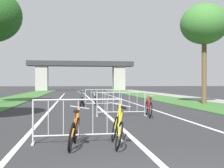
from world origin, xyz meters
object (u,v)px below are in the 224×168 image
(crowd_barrier_third, at_px, (103,98))
(bicycle_red_1, at_px, (149,108))
(bicycle_silver_0, at_px, (81,101))
(bicycle_white_2, at_px, (95,100))
(bicycle_teal_3, at_px, (82,100))
(bicycle_yellow_5, at_px, (117,130))
(tree_right_pine_near, at_px, (204,25))
(bicycle_orange_4, at_px, (74,132))
(crowd_barrier_second, at_px, (121,104))
(crowd_barrier_nearest, at_px, (78,121))

(crowd_barrier_third, distance_m, bicycle_red_1, 6.12)
(bicycle_silver_0, bearing_deg, bicycle_white_2, 47.72)
(bicycle_teal_3, relative_size, bicycle_yellow_5, 1.05)
(bicycle_silver_0, relative_size, bicycle_yellow_5, 1.04)
(bicycle_silver_0, relative_size, bicycle_white_2, 0.97)
(bicycle_white_2, bearing_deg, bicycle_teal_3, 176.68)
(bicycle_yellow_5, bearing_deg, bicycle_white_2, 90.88)
(tree_right_pine_near, xyz_separation_m, bicycle_red_1, (-5.66, -6.81, -5.06))
(crowd_barrier_third, relative_size, bicycle_red_1, 1.28)
(crowd_barrier_third, distance_m, bicycle_orange_4, 11.73)
(bicycle_white_2, bearing_deg, crowd_barrier_second, -82.45)
(crowd_barrier_nearest, relative_size, bicycle_orange_4, 1.39)
(bicycle_white_2, bearing_deg, tree_right_pine_near, 3.55)
(bicycle_silver_0, height_order, bicycle_white_2, bicycle_white_2)
(crowd_barrier_second, height_order, bicycle_red_1, crowd_barrier_second)
(crowd_barrier_nearest, relative_size, bicycle_yellow_5, 1.36)
(crowd_barrier_third, height_order, bicycle_red_1, crowd_barrier_third)
(bicycle_teal_3, bearing_deg, tree_right_pine_near, 0.29)
(bicycle_red_1, bearing_deg, bicycle_orange_4, -113.60)
(bicycle_orange_4, bearing_deg, bicycle_yellow_5, 7.28)
(bicycle_teal_3, xyz_separation_m, bicycle_orange_4, (-0.54, -12.18, -0.04))
(tree_right_pine_near, relative_size, bicycle_teal_3, 4.05)
(tree_right_pine_near, relative_size, bicycle_red_1, 4.03)
(tree_right_pine_near, distance_m, crowd_barrier_nearest, 15.57)
(bicycle_teal_3, distance_m, bicycle_yellow_5, 12.18)
(tree_right_pine_near, relative_size, crowd_barrier_third, 3.14)
(bicycle_red_1, bearing_deg, bicycle_silver_0, 121.66)
(tree_right_pine_near, relative_size, bicycle_white_2, 3.96)
(bicycle_white_2, bearing_deg, bicycle_yellow_5, -90.80)
(crowd_barrier_nearest, bearing_deg, crowd_barrier_third, 81.35)
(tree_right_pine_near, height_order, crowd_barrier_second, tree_right_pine_near)
(crowd_barrier_third, relative_size, bicycle_yellow_5, 1.35)
(crowd_barrier_third, distance_m, bicycle_teal_3, 1.38)
(bicycle_silver_0, distance_m, bicycle_orange_4, 11.24)
(crowd_barrier_nearest, bearing_deg, crowd_barrier_second, 70.56)
(crowd_barrier_second, bearing_deg, crowd_barrier_third, 92.79)
(crowd_barrier_second, relative_size, bicycle_teal_3, 1.29)
(crowd_barrier_nearest, height_order, bicycle_silver_0, crowd_barrier_nearest)
(crowd_barrier_third, xyz_separation_m, bicycle_white_2, (-0.42, 0.52, -0.13))
(crowd_barrier_second, xyz_separation_m, crowd_barrier_third, (-0.27, 5.54, 0.00))
(bicycle_silver_0, distance_m, bicycle_red_1, 6.22)
(bicycle_silver_0, distance_m, bicycle_teal_3, 0.96)
(bicycle_teal_3, bearing_deg, bicycle_yellow_5, -89.50)
(crowd_barrier_nearest, height_order, bicycle_orange_4, crowd_barrier_nearest)
(tree_right_pine_near, xyz_separation_m, bicycle_white_2, (-7.46, -0.33, -5.04))
(tree_right_pine_near, distance_m, crowd_barrier_third, 8.63)
(tree_right_pine_near, bearing_deg, bicycle_orange_4, -125.34)
(bicycle_silver_0, bearing_deg, bicycle_yellow_5, -83.83)
(bicycle_silver_0, bearing_deg, bicycle_red_1, -60.56)
(bicycle_red_1, relative_size, bicycle_teal_3, 1.01)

